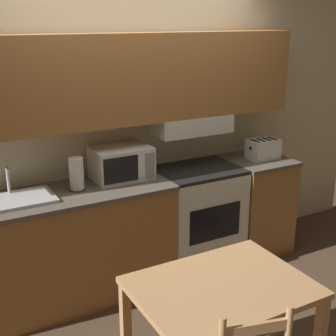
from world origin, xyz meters
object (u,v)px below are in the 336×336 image
Objects in this scene: microwave at (121,163)px; stove_range at (197,216)px; dining_table at (221,303)px; toaster at (263,149)px; paper_towel_roll at (76,174)px; sink_basin at (14,200)px.

stove_range is at bearing -7.39° from microwave.
microwave is 1.61m from dining_table.
toaster is at bearing 44.20° from dining_table.
microwave is 1.84× the size of paper_towel_roll.
toaster is 1.17× the size of paper_towel_roll.
toaster is 0.52× the size of sink_basin.
stove_range is 1.60× the size of sink_basin.
microwave is at bearing 6.28° from sink_basin.
microwave is at bearing 175.18° from toaster.
stove_range is 1.95× the size of microwave.
microwave reaches higher than stove_range.
stove_range is 3.59× the size of paper_towel_roll.
microwave is 1.42m from toaster.
stove_range is 0.91m from toaster.
paper_towel_roll is at bearing 2.03° from sink_basin.
stove_range is at bearing 62.44° from dining_table.
microwave is 0.92m from sink_basin.
stove_range is 0.93m from microwave.
paper_towel_roll is (-1.83, 0.04, 0.03)m from toaster.
toaster reaches higher than dining_table.
dining_table is (-0.06, -1.56, -0.41)m from microwave.
stove_range is 3.08× the size of toaster.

